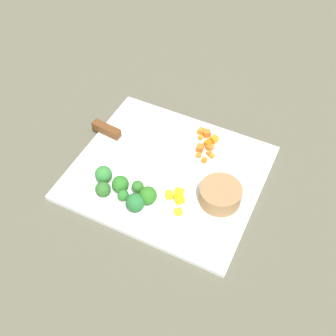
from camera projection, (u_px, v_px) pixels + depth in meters
name	position (u px, v px, depth m)	size (l,w,h in m)	color
ground_plane	(168.00, 174.00, 0.97)	(4.00, 4.00, 0.00)	#545341
cutting_board	(168.00, 172.00, 0.96)	(0.42, 0.37, 0.01)	white
prep_bowl	(220.00, 195.00, 0.89)	(0.09, 0.09, 0.04)	#966F45
chef_knife	(124.00, 139.00, 1.01)	(0.32, 0.05, 0.02)	silver
carrot_dice_0	(200.00, 148.00, 0.99)	(0.02, 0.02, 0.02)	orange
carrot_dice_1	(201.00, 137.00, 1.02)	(0.01, 0.01, 0.01)	orange
carrot_dice_2	(214.00, 139.00, 1.01)	(0.02, 0.02, 0.02)	orange
carrot_dice_3	(209.00, 153.00, 0.99)	(0.01, 0.01, 0.01)	orange
carrot_dice_4	(199.00, 155.00, 0.98)	(0.01, 0.01, 0.01)	orange
carrot_dice_5	(210.00, 147.00, 1.00)	(0.01, 0.02, 0.01)	orange
carrot_dice_6	(207.00, 134.00, 1.02)	(0.02, 0.02, 0.02)	orange
carrot_dice_7	(204.00, 160.00, 0.97)	(0.01, 0.01, 0.01)	orange
carrot_dice_8	(202.00, 131.00, 1.03)	(0.02, 0.02, 0.01)	orange
carrot_dice_9	(212.00, 156.00, 0.98)	(0.01, 0.01, 0.01)	orange
carrot_dice_10	(208.00, 143.00, 1.00)	(0.02, 0.02, 0.01)	orange
pepper_dice_0	(169.00, 195.00, 0.90)	(0.02, 0.02, 0.02)	yellow
pepper_dice_1	(179.00, 194.00, 0.90)	(0.02, 0.02, 0.02)	yellow
pepper_dice_2	(178.00, 212.00, 0.88)	(0.02, 0.01, 0.01)	yellow
pepper_dice_3	(180.00, 200.00, 0.90)	(0.02, 0.02, 0.02)	yellow
broccoli_floret_0	(123.00, 195.00, 0.89)	(0.02, 0.02, 0.03)	#98B854
broccoli_floret_1	(138.00, 187.00, 0.90)	(0.03, 0.03, 0.04)	#98B167
broccoli_floret_2	(149.00, 196.00, 0.88)	(0.04, 0.04, 0.04)	#84BC5A
broccoli_floret_3	(104.00, 175.00, 0.92)	(0.04, 0.04, 0.05)	#83B45C
broccoli_floret_4	(135.00, 203.00, 0.87)	(0.04, 0.04, 0.05)	#8EC169
broccoli_floret_5	(120.00, 184.00, 0.91)	(0.04, 0.04, 0.04)	#92B368
broccoli_floret_6	(103.00, 189.00, 0.90)	(0.03, 0.03, 0.04)	#8FAC63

